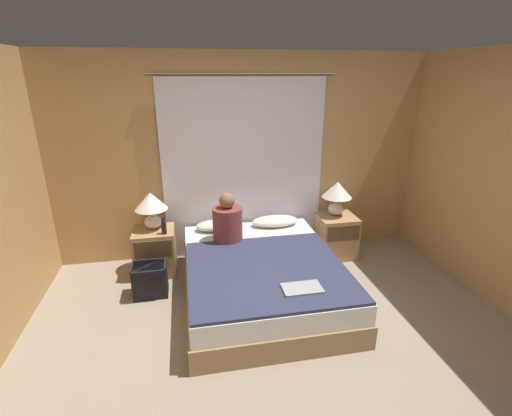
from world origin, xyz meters
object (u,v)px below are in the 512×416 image
nightstand_right (336,236)px  pillow_right (275,221)px  bed (262,277)px  lamp_right (337,193)px  pillow_left (220,225)px  lamp_left (151,205)px  nightstand_left (155,251)px  laptop_on_bed (302,288)px  backpack_on_floor (150,278)px  beer_bottle_on_left_stand (164,227)px  person_left_in_bed (228,222)px

nightstand_right → pillow_right: 0.82m
bed → nightstand_right: size_ratio=3.75×
lamp_right → pillow_left: 1.52m
nightstand_right → lamp_left: lamp_left is taller
lamp_right → pillow_right: bearing=176.7°
pillow_right → bed: bearing=-112.6°
nightstand_left → lamp_left: 0.56m
nightstand_left → laptop_on_bed: bearing=-46.0°
backpack_on_floor → beer_bottle_on_left_stand: bearing=65.3°
lamp_left → backpack_on_floor: (-0.03, -0.55, -0.63)m
beer_bottle_on_left_stand → backpack_on_floor: bearing=-114.7°
bed → nightstand_right: bearing=32.5°
bed → lamp_left: bearing=145.1°
nightstand_left → pillow_left: size_ratio=0.93×
person_left_in_bed → laptop_on_bed: size_ratio=1.66×
laptop_on_bed → backpack_on_floor: laptop_on_bed is taller
pillow_right → nightstand_right: bearing=-8.4°
nightstand_left → pillow_left: bearing=8.4°
lamp_right → beer_bottle_on_left_stand: 2.15m
nightstand_right → beer_bottle_on_left_stand: beer_bottle_on_left_stand is taller
lamp_left → beer_bottle_on_left_stand: 0.32m
nightstand_right → bed: bearing=-147.5°
backpack_on_floor → nightstand_left: bearing=86.0°
pillow_left → laptop_on_bed: (0.57, -1.51, -0.02)m
bed → backpack_on_floor: bearing=168.6°
pillow_left → person_left_in_bed: bearing=-80.5°
beer_bottle_on_left_stand → laptop_on_bed: (1.22, -1.27, -0.15)m
bed → nightstand_right: (1.13, 0.72, 0.06)m
pillow_left → person_left_in_bed: 0.39m
person_left_in_bed → lamp_left: bearing=160.5°
nightstand_left → lamp_left: lamp_left is taller
nightstand_right → backpack_on_floor: bearing=-168.1°
bed → lamp_left: size_ratio=4.71×
bed → beer_bottle_on_left_stand: 1.23m
bed → lamp_right: 1.51m
backpack_on_floor → lamp_left: bearing=86.5°
nightstand_right → beer_bottle_on_left_stand: 2.16m
bed → pillow_left: bearing=112.6°
lamp_left → lamp_right: (2.26, 0.00, 0.00)m
bed → pillow_right: pillow_right is taller
pillow_right → backpack_on_floor: 1.65m
nightstand_left → pillow_right: 1.50m
bed → lamp_right: bearing=34.9°
bed → pillow_right: bearing=67.4°
nightstand_right → backpack_on_floor: (-2.29, -0.48, -0.07)m
bed → person_left_in_bed: person_left_in_bed is taller
nightstand_right → pillow_left: bearing=175.5°
lamp_left → lamp_right: bearing=0.0°
lamp_right → beer_bottle_on_left_stand: lamp_right is taller
laptop_on_bed → backpack_on_floor: (-1.38, 0.91, -0.27)m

